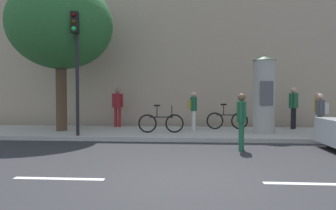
# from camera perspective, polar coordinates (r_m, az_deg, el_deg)

# --- Properties ---
(ground_plane) EXTENTS (80.00, 80.00, 0.00)m
(ground_plane) POSITION_cam_1_polar(r_m,az_deg,el_deg) (6.30, 2.51, -13.23)
(ground_plane) COLOR #2B2B2D
(sidewalk_curb) EXTENTS (36.00, 4.00, 0.15)m
(sidewalk_curb) POSITION_cam_1_polar(r_m,az_deg,el_deg) (13.18, 3.52, -4.95)
(sidewalk_curb) COLOR #B2ADA3
(sidewalk_curb) RESTS_ON ground_plane
(lane_markings) EXTENTS (25.80, 0.16, 0.01)m
(lane_markings) POSITION_cam_1_polar(r_m,az_deg,el_deg) (6.30, 2.51, -13.20)
(lane_markings) COLOR silver
(lane_markings) RESTS_ON ground_plane
(building_backdrop) EXTENTS (36.00, 5.00, 8.13)m
(building_backdrop) POSITION_cam_1_polar(r_m,az_deg,el_deg) (18.24, 3.79, 9.51)
(building_backdrop) COLOR tan
(building_backdrop) RESTS_ON ground_plane
(traffic_light) EXTENTS (0.24, 0.45, 4.40)m
(traffic_light) POSITION_cam_1_polar(r_m,az_deg,el_deg) (12.15, -15.84, 8.73)
(traffic_light) COLOR black
(traffic_light) RESTS_ON sidewalk_curb
(poster_column) EXTENTS (0.90, 0.90, 2.99)m
(poster_column) POSITION_cam_1_polar(r_m,az_deg,el_deg) (12.92, 16.51, 1.89)
(poster_column) COLOR #9E9B93
(poster_column) RESTS_ON sidewalk_curb
(street_tree) EXTENTS (4.23, 4.23, 6.13)m
(street_tree) POSITION_cam_1_polar(r_m,az_deg,el_deg) (14.31, -18.33, 13.13)
(street_tree) COLOR #4C3826
(street_tree) RESTS_ON sidewalk_curb
(pedestrian_with_bag) EXTENTS (0.33, 0.58, 1.67)m
(pedestrian_with_bag) POSITION_cam_1_polar(r_m,az_deg,el_deg) (9.72, 12.78, -2.11)
(pedestrian_with_bag) COLOR #1E5938
(pedestrian_with_bag) RESTS_ON ground_plane
(pedestrian_in_dark_shirt) EXTENTS (0.41, 0.59, 1.60)m
(pedestrian_in_dark_shirt) POSITION_cam_1_polar(r_m,az_deg,el_deg) (13.59, 4.42, -0.41)
(pedestrian_in_dark_shirt) COLOR silver
(pedestrian_in_dark_shirt) RESTS_ON sidewalk_curb
(pedestrian_in_red_top) EXTENTS (0.48, 0.55, 1.57)m
(pedestrian_in_red_top) POSITION_cam_1_polar(r_m,az_deg,el_deg) (13.76, 24.82, -0.65)
(pedestrian_in_red_top) COLOR silver
(pedestrian_in_red_top) RESTS_ON sidewalk_curb
(pedestrian_in_light_jacket) EXTENTS (0.48, 0.57, 1.78)m
(pedestrian_in_light_jacket) POSITION_cam_1_polar(r_m,az_deg,el_deg) (14.98, 21.16, 0.13)
(pedestrian_in_light_jacket) COLOR black
(pedestrian_in_light_jacket) RESTS_ON sidewalk_curb
(pedestrian_tallest) EXTENTS (0.57, 0.40, 1.77)m
(pedestrian_tallest) POSITION_cam_1_polar(r_m,az_deg,el_deg) (15.02, -8.83, 0.17)
(pedestrian_tallest) COLOR maroon
(pedestrian_tallest) RESTS_ON sidewalk_curb
(pedestrian_near_pole) EXTENTS (0.46, 0.64, 1.52)m
(pedestrian_near_pole) POSITION_cam_1_polar(r_m,az_deg,el_deg) (12.47, 25.22, -1.00)
(pedestrian_near_pole) COLOR #1E5938
(pedestrian_near_pole) RESTS_ON sidewalk_curb
(bicycle_leaning) EXTENTS (1.77, 0.15, 1.09)m
(bicycle_leaning) POSITION_cam_1_polar(r_m,az_deg,el_deg) (14.12, 10.34, -2.63)
(bicycle_leaning) COLOR black
(bicycle_leaning) RESTS_ON sidewalk_curb
(bicycle_upright) EXTENTS (1.77, 0.23, 1.09)m
(bicycle_upright) POSITION_cam_1_polar(r_m,az_deg,el_deg) (12.64, -1.24, -3.12)
(bicycle_upright) COLOR black
(bicycle_upright) RESTS_ON sidewalk_curb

